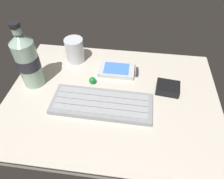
{
  "coord_description": "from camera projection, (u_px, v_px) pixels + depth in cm",
  "views": [
    {
      "loc": [
        5.57,
        -41.81,
        46.68
      ],
      "look_at": [
        0.0,
        0.0,
        3.0
      ],
      "focal_mm": 33.25,
      "sensor_mm": 36.0,
      "label": 1
    }
  ],
  "objects": [
    {
      "name": "juice_cup",
      "position": [
        75.0,
        51.0,
        0.72
      ],
      "size": [
        6.4,
        6.4,
        8.5
      ],
      "color": "silver",
      "rests_on": "ground_plane"
    },
    {
      "name": "ground_plane",
      "position": [
        112.0,
        99.0,
        0.63
      ],
      "size": [
        64.0,
        48.0,
        2.8
      ],
      "color": "beige"
    },
    {
      "name": "trackball_mouse",
      "position": [
        92.0,
        80.0,
        0.66
      ],
      "size": [
        2.2,
        2.2,
        2.2
      ],
      "primitive_type": "sphere",
      "color": "#198C33",
      "rests_on": "ground_plane"
    },
    {
      "name": "charger_block",
      "position": [
        168.0,
        88.0,
        0.64
      ],
      "size": [
        7.57,
        6.33,
        2.4
      ],
      "primitive_type": "cube",
      "rotation": [
        0.0,
        0.0,
        -0.11
      ],
      "color": "black",
      "rests_on": "ground_plane"
    },
    {
      "name": "keyboard",
      "position": [
        102.0,
        104.0,
        0.6
      ],
      "size": [
        29.14,
        11.38,
        1.7
      ],
      "color": "#93969B",
      "rests_on": "ground_plane"
    },
    {
      "name": "water_bottle",
      "position": [
        27.0,
        60.0,
        0.61
      ],
      "size": [
        6.73,
        6.73,
        20.8
      ],
      "color": "#9EC1A8",
      "rests_on": "ground_plane"
    },
    {
      "name": "handheld_device",
      "position": [
        118.0,
        70.0,
        0.7
      ],
      "size": [
        12.81,
        7.62,
        1.5
      ],
      "color": "silver",
      "rests_on": "ground_plane"
    }
  ]
}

